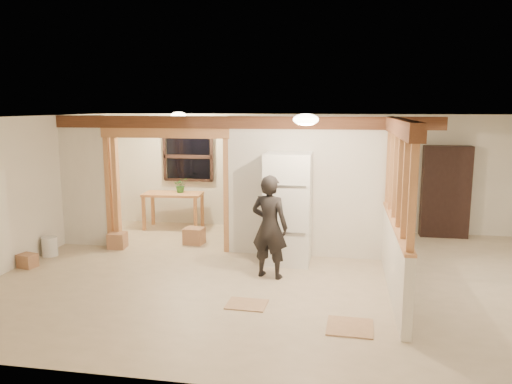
% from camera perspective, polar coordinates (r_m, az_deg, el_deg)
% --- Properties ---
extents(floor, '(9.00, 6.50, 0.01)m').
position_cam_1_polar(floor, '(8.04, 3.52, -9.63)').
color(floor, beige).
rests_on(floor, ground).
extents(ceiling, '(9.00, 6.50, 0.01)m').
position_cam_1_polar(ceiling, '(7.59, 3.72, 8.52)').
color(ceiling, white).
extents(wall_back, '(9.00, 0.01, 2.50)m').
position_cam_1_polar(wall_back, '(10.91, 5.51, 2.29)').
color(wall_back, silver).
rests_on(wall_back, floor).
extents(wall_front, '(9.00, 0.01, 2.50)m').
position_cam_1_polar(wall_front, '(4.59, -0.93, -8.14)').
color(wall_front, silver).
rests_on(wall_front, floor).
extents(wall_left, '(0.01, 6.50, 2.50)m').
position_cam_1_polar(wall_left, '(9.34, -25.00, 0.15)').
color(wall_left, silver).
rests_on(wall_left, floor).
extents(partition_left_stub, '(0.90, 0.12, 2.50)m').
position_cam_1_polar(partition_left_stub, '(10.11, -19.04, 1.20)').
color(partition_left_stub, silver).
rests_on(partition_left_stub, floor).
extents(partition_center, '(2.80, 0.12, 2.50)m').
position_cam_1_polar(partition_center, '(8.87, 5.76, 0.56)').
color(partition_center, silver).
rests_on(partition_center, floor).
extents(doorway_frame, '(2.46, 0.14, 2.20)m').
position_cam_1_polar(doorway_frame, '(9.45, -10.19, 0.09)').
color(doorway_frame, tan).
rests_on(doorway_frame, floor).
extents(header_beam_back, '(7.00, 0.18, 0.22)m').
position_cam_1_polar(header_beam_back, '(8.93, -1.89, 7.95)').
color(header_beam_back, brown).
rests_on(header_beam_back, ceiling).
extents(header_beam_right, '(0.18, 3.30, 0.22)m').
position_cam_1_polar(header_beam_right, '(7.19, 16.24, 7.14)').
color(header_beam_right, brown).
rests_on(header_beam_right, ceiling).
extents(pony_wall, '(0.12, 3.20, 1.00)m').
position_cam_1_polar(pony_wall, '(7.50, 15.55, -7.36)').
color(pony_wall, silver).
rests_on(pony_wall, floor).
extents(stud_partition, '(0.14, 3.20, 1.32)m').
position_cam_1_polar(stud_partition, '(7.25, 15.97, 1.45)').
color(stud_partition, tan).
rests_on(stud_partition, pony_wall).
extents(window_back, '(1.12, 0.10, 1.10)m').
position_cam_1_polar(window_back, '(11.30, -7.79, 4.03)').
color(window_back, black).
rests_on(window_back, wall_back).
extents(ceiling_dome_main, '(0.36, 0.36, 0.16)m').
position_cam_1_polar(ceiling_dome_main, '(7.06, 5.72, 8.24)').
color(ceiling_dome_main, '#FFEABF').
rests_on(ceiling_dome_main, ceiling).
extents(ceiling_dome_util, '(0.32, 0.32, 0.14)m').
position_cam_1_polar(ceiling_dome_util, '(10.39, -8.85, 8.65)').
color(ceiling_dome_util, '#FFEABF').
rests_on(ceiling_dome_util, ceiling).
extents(hanging_bulb, '(0.07, 0.07, 0.07)m').
position_cam_1_polar(hanging_bulb, '(9.58, -7.29, 6.80)').
color(hanging_bulb, '#FFD88C').
rests_on(hanging_bulb, ceiling).
extents(refrigerator, '(0.78, 0.76, 1.89)m').
position_cam_1_polar(refrigerator, '(8.52, 3.68, -1.87)').
color(refrigerator, silver).
rests_on(refrigerator, floor).
extents(woman, '(0.68, 0.53, 1.63)m').
position_cam_1_polar(woman, '(7.78, 1.56, -3.98)').
color(woman, black).
rests_on(woman, floor).
extents(work_table, '(1.31, 0.72, 0.80)m').
position_cam_1_polar(work_table, '(11.10, -9.42, -2.13)').
color(work_table, tan).
rests_on(work_table, floor).
extents(potted_plant, '(0.37, 0.35, 0.33)m').
position_cam_1_polar(potted_plant, '(11.02, -8.60, 0.78)').
color(potted_plant, '#2B6F29').
rests_on(potted_plant, work_table).
extents(shop_vac, '(0.66, 0.66, 0.67)m').
position_cam_1_polar(shop_vac, '(10.72, -18.35, -3.29)').
color(shop_vac, '#9A0C0A').
rests_on(shop_vac, floor).
extents(bookshelf, '(0.94, 0.31, 1.88)m').
position_cam_1_polar(bookshelf, '(10.90, 20.84, 0.03)').
color(bookshelf, black).
rests_on(bookshelf, floor).
extents(bucket, '(0.34, 0.34, 0.35)m').
position_cam_1_polar(bucket, '(9.76, -22.51, -5.77)').
color(bucket, silver).
rests_on(bucket, floor).
extents(box_util_a, '(0.40, 0.35, 0.32)m').
position_cam_1_polar(box_util_a, '(9.87, -7.08, -5.00)').
color(box_util_a, '#A67350').
rests_on(box_util_a, floor).
extents(box_util_b, '(0.35, 0.35, 0.29)m').
position_cam_1_polar(box_util_b, '(9.88, -15.54, -5.35)').
color(box_util_b, '#A67350').
rests_on(box_util_b, floor).
extents(box_front, '(0.32, 0.28, 0.23)m').
position_cam_1_polar(box_front, '(9.25, -24.67, -7.14)').
color(box_front, '#A67350').
rests_on(box_front, floor).
extents(floor_panel_near, '(0.58, 0.58, 0.02)m').
position_cam_1_polar(floor_panel_near, '(6.39, 10.68, -14.92)').
color(floor_panel_near, tan).
rests_on(floor_panel_near, floor).
extents(floor_panel_far, '(0.55, 0.45, 0.02)m').
position_cam_1_polar(floor_panel_far, '(6.94, -1.07, -12.71)').
color(floor_panel_far, tan).
rests_on(floor_panel_far, floor).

